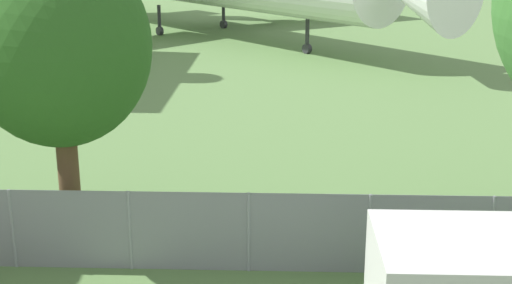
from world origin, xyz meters
TOP-DOWN VIEW (x-y plane):
  - perimeter_fence at (-0.00, 10.66)m, footprint 56.07×0.07m
  - tree_behind_benches at (-4.13, 11.77)m, footprint 4.00×4.00m

SIDE VIEW (x-z plane):
  - perimeter_fence at x=0.00m, z-range 0.00..1.79m
  - tree_behind_benches at x=-4.13m, z-range 1.21..8.09m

